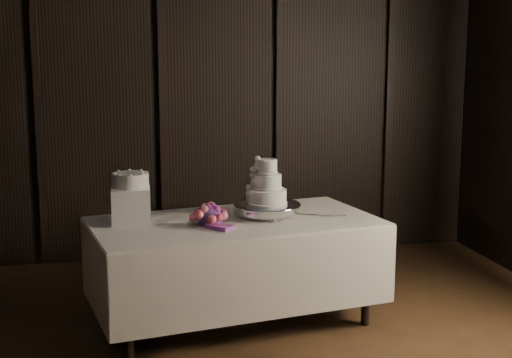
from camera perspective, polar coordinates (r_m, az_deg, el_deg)
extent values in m
cube|color=black|center=(6.67, -7.54, 6.33)|extent=(6.04, 0.04, 3.04)
cube|color=silver|center=(5.02, -1.68, -3.37)|extent=(2.14, 1.38, 0.01)
cube|color=white|center=(5.13, -1.66, -7.72)|extent=(1.96, 1.23, 0.71)
cylinder|color=silver|center=(5.13, 0.92, -2.52)|extent=(0.51, 0.51, 0.09)
cylinder|color=white|center=(5.11, 0.92, -1.43)|extent=(0.27, 0.27, 0.11)
cylinder|color=white|center=(5.09, 0.93, -0.22)|extent=(0.20, 0.20, 0.11)
cylinder|color=white|center=(5.07, 0.93, 0.99)|extent=(0.14, 0.14, 0.11)
cube|color=white|center=(4.99, -9.96, -2.09)|extent=(0.27, 0.27, 0.25)
cylinder|color=white|center=(4.95, -10.02, -0.10)|extent=(0.32, 0.32, 0.10)
cube|color=silver|center=(5.17, 4.72, -2.89)|extent=(0.34, 0.19, 0.01)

